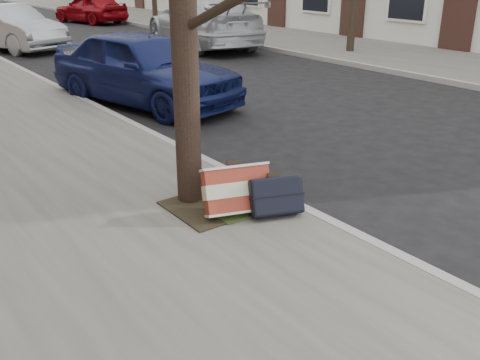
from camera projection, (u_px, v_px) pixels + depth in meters
ground at (427, 207)px, 5.80m from camera, size 120.00×120.00×0.00m
far_sidewalk at (222, 29)px, 21.24m from camera, size 4.00×70.00×0.12m
dirt_patch at (212, 206)px, 5.53m from camera, size 0.85×0.85×0.02m
suitcase_red at (237, 190)px, 5.30m from camera, size 0.74×0.55×0.51m
suitcase_navy at (276, 195)px, 5.28m from camera, size 0.61×0.49×0.42m
car_near_front at (144, 67)px, 9.84m from camera, size 2.51×4.29×1.37m
car_near_mid at (10, 28)px, 16.16m from camera, size 2.53×4.27×1.33m
car_far_front at (203, 22)px, 16.74m from camera, size 3.10×5.68×1.56m
car_far_back at (90, 8)px, 23.67m from camera, size 2.42×4.03×1.28m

